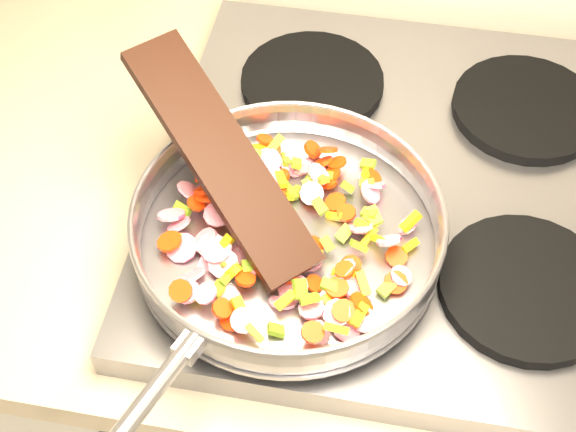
# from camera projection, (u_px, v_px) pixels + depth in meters

# --- Properties ---
(cooktop) EXTENTS (0.60, 0.60, 0.04)m
(cooktop) POSITION_uv_depth(u_px,v_px,m) (405.00, 189.00, 0.99)
(cooktop) COLOR #939399
(cooktop) RESTS_ON counter_top
(grate_fl) EXTENTS (0.19, 0.19, 0.02)m
(grate_fl) POSITION_uv_depth(u_px,v_px,m) (272.00, 250.00, 0.90)
(grate_fl) COLOR black
(grate_fl) RESTS_ON cooktop
(grate_fr) EXTENTS (0.19, 0.19, 0.02)m
(grate_fr) POSITION_uv_depth(u_px,v_px,m) (526.00, 288.00, 0.86)
(grate_fr) COLOR black
(grate_fr) RESTS_ON cooktop
(grate_bl) EXTENTS (0.19, 0.19, 0.02)m
(grate_bl) POSITION_uv_depth(u_px,v_px,m) (312.00, 82.00, 1.07)
(grate_bl) COLOR black
(grate_bl) RESTS_ON cooktop
(grate_br) EXTENTS (0.19, 0.19, 0.02)m
(grate_br) POSITION_uv_depth(u_px,v_px,m) (526.00, 108.00, 1.03)
(grate_br) COLOR black
(grate_br) RESTS_ON cooktop
(saute_pan) EXTENTS (0.38, 0.53, 0.06)m
(saute_pan) POSITION_uv_depth(u_px,v_px,m) (287.00, 228.00, 0.87)
(saute_pan) COLOR #9E9EA5
(saute_pan) RESTS_ON grate_fl
(vegetable_heap) EXTENTS (0.30, 0.29, 0.05)m
(vegetable_heap) POSITION_uv_depth(u_px,v_px,m) (284.00, 232.00, 0.88)
(vegetable_heap) COLOR #D41443
(vegetable_heap) RESTS_ON saute_pan
(wooden_spatula) EXTENTS (0.26, 0.25, 0.13)m
(wooden_spatula) POSITION_uv_depth(u_px,v_px,m) (221.00, 156.00, 0.86)
(wooden_spatula) COLOR black
(wooden_spatula) RESTS_ON saute_pan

